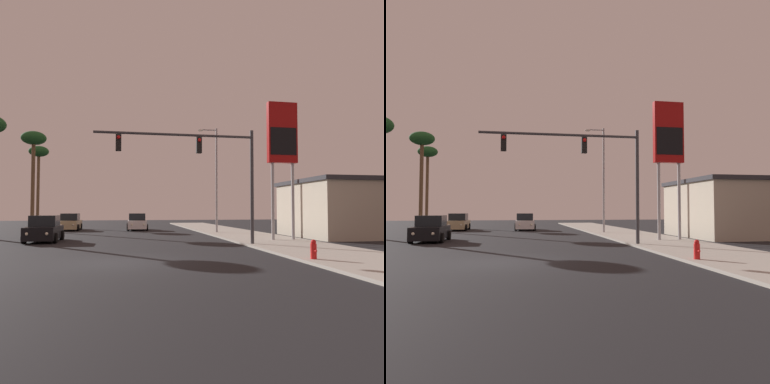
# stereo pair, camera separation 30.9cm
# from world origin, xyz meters

# --- Properties ---
(ground_plane) EXTENTS (120.00, 120.00, 0.00)m
(ground_plane) POSITION_xyz_m (0.00, 0.00, 0.00)
(ground_plane) COLOR black
(sidewalk_right) EXTENTS (5.00, 60.00, 0.12)m
(sidewalk_right) POSITION_xyz_m (9.50, 10.00, 0.06)
(sidewalk_right) COLOR #9E998E
(sidewalk_right) RESTS_ON ground
(building_gas_station) EXTENTS (10.30, 8.30, 4.30)m
(building_gas_station) POSITION_xyz_m (18.00, 11.01, 2.16)
(building_gas_station) COLOR #B2A893
(building_gas_station) RESTS_ON ground
(car_tan) EXTENTS (2.04, 4.33, 1.68)m
(car_tan) POSITION_xyz_m (-4.99, 24.06, 0.76)
(car_tan) COLOR tan
(car_tan) RESTS_ON ground
(car_white) EXTENTS (2.04, 4.33, 1.68)m
(car_white) POSITION_xyz_m (1.59, 23.34, 0.76)
(car_white) COLOR silver
(car_white) RESTS_ON ground
(car_black) EXTENTS (2.04, 4.31, 1.68)m
(car_black) POSITION_xyz_m (-4.80, 10.60, 0.76)
(car_black) COLOR black
(car_black) RESTS_ON ground
(traffic_light_mast) EXTENTS (8.98, 0.36, 6.50)m
(traffic_light_mast) POSITION_xyz_m (4.77, 5.56, 4.81)
(traffic_light_mast) COLOR #38383D
(traffic_light_mast) RESTS_ON sidewalk_right
(street_lamp) EXTENTS (1.74, 0.24, 9.00)m
(street_lamp) POSITION_xyz_m (8.00, 16.50, 5.12)
(street_lamp) COLOR #99999E
(street_lamp) RESTS_ON sidewalk_right
(gas_station_sign) EXTENTS (2.00, 0.42, 9.00)m
(gas_station_sign) POSITION_xyz_m (10.43, 8.03, 6.62)
(gas_station_sign) COLOR #99999E
(gas_station_sign) RESTS_ON sidewalk_right
(fire_hydrant) EXTENTS (0.24, 0.34, 0.76)m
(fire_hydrant) POSITION_xyz_m (7.52, -1.24, 0.49)
(fire_hydrant) COLOR red
(fire_hydrant) RESTS_ON sidewalk_right
(palm_tree_far) EXTENTS (2.40, 2.40, 9.97)m
(palm_tree_far) POSITION_xyz_m (-10.17, 34.00, 8.67)
(palm_tree_far) COLOR brown
(palm_tree_far) RESTS_ON ground
(palm_tree_mid) EXTENTS (2.40, 2.40, 9.79)m
(palm_tree_mid) POSITION_xyz_m (-8.56, 24.00, 8.52)
(palm_tree_mid) COLOR brown
(palm_tree_mid) RESTS_ON ground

